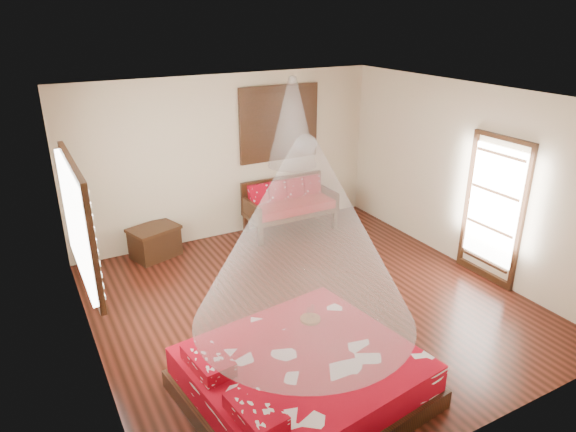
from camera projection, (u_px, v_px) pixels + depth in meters
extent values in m
cube|color=black|center=(309.00, 304.00, 7.08)|extent=(5.50, 5.50, 0.02)
cube|color=silver|center=(313.00, 97.00, 6.02)|extent=(5.50, 5.50, 0.02)
cube|color=beige|center=(83.00, 255.00, 5.32)|extent=(0.02, 5.50, 2.80)
cube|color=beige|center=(466.00, 177.00, 7.78)|extent=(0.02, 5.50, 2.80)
cube|color=beige|center=(228.00, 158.00, 8.80)|extent=(5.50, 0.02, 2.80)
cube|color=beige|center=(480.00, 313.00, 4.31)|extent=(5.50, 0.02, 2.80)
cube|color=black|center=(303.00, 388.00, 5.34)|extent=(2.48, 2.30, 0.20)
cube|color=#9A0416|center=(303.00, 369.00, 5.25)|extent=(2.37, 2.19, 0.30)
cube|color=#9A0416|center=(255.00, 412.00, 4.38)|extent=(0.39, 0.62, 0.15)
cube|color=#9A0416|center=(208.00, 361.00, 5.02)|extent=(0.39, 0.62, 0.15)
cube|color=black|center=(260.00, 234.00, 8.72)|extent=(0.08, 0.08, 0.42)
cube|color=black|center=(335.00, 218.00, 9.40)|extent=(0.08, 0.08, 0.42)
cube|color=black|center=(246.00, 222.00, 9.22)|extent=(0.08, 0.08, 0.42)
cube|color=black|center=(317.00, 208.00, 9.89)|extent=(0.08, 0.08, 0.42)
cube|color=black|center=(291.00, 211.00, 9.24)|extent=(1.63, 0.73, 0.08)
cube|color=#9C0D05|center=(291.00, 206.00, 9.20)|extent=(1.57, 0.67, 0.14)
cube|color=black|center=(282.00, 191.00, 9.40)|extent=(1.63, 0.06, 0.55)
cube|color=black|center=(251.00, 211.00, 8.84)|extent=(0.06, 0.73, 0.30)
cube|color=black|center=(327.00, 196.00, 9.53)|extent=(0.06, 0.73, 0.30)
cube|color=#9A0416|center=(258.00, 194.00, 9.03)|extent=(0.34, 0.19, 0.36)
cube|color=#9A0416|center=(276.00, 191.00, 9.19)|extent=(0.34, 0.19, 0.36)
cube|color=#9A0416|center=(294.00, 188.00, 9.36)|extent=(0.34, 0.19, 0.36)
cube|color=#9A0416|center=(311.00, 185.00, 9.52)|extent=(0.34, 0.19, 0.36)
cube|color=black|center=(155.00, 243.00, 8.33)|extent=(0.82, 0.69, 0.46)
cube|color=black|center=(153.00, 229.00, 8.24)|extent=(0.87, 0.75, 0.05)
cube|color=black|center=(279.00, 123.00, 9.01)|extent=(1.52, 0.06, 1.32)
cube|color=black|center=(280.00, 123.00, 9.00)|extent=(1.35, 0.04, 1.10)
cube|color=black|center=(80.00, 221.00, 5.39)|extent=(0.08, 1.74, 1.34)
cube|color=white|center=(84.00, 220.00, 5.41)|extent=(0.04, 1.54, 1.10)
cube|color=black|center=(493.00, 212.00, 7.41)|extent=(0.08, 1.02, 2.16)
cube|color=white|center=(493.00, 205.00, 7.36)|extent=(0.03, 0.82, 1.70)
cylinder|color=brown|center=(310.00, 319.00, 5.79)|extent=(0.23, 0.23, 0.03)
cone|color=white|center=(305.00, 235.00, 4.68)|extent=(2.16, 2.16, 1.80)
cone|color=white|center=(292.00, 122.00, 8.59)|extent=(0.85, 0.85, 1.50)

